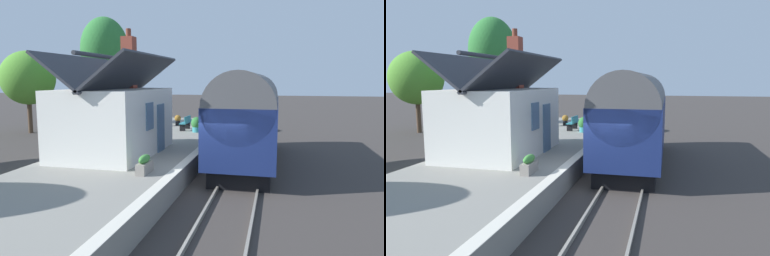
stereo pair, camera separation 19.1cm
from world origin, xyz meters
The scene contains 14 objects.
ground_plane centered at (0.00, 0.00, 0.00)m, with size 160.00×160.00×0.00m, color #383330.
platform centered at (0.00, 3.88, 0.41)m, with size 32.00×5.76×0.83m, color gray.
platform_edge_coping centered at (0.00, 1.18, 0.84)m, with size 32.00×0.36×0.02m, color beige.
rail_near centered at (0.00, -1.62, 0.07)m, with size 52.00×0.08×0.14m, color gray.
rail_far centered at (0.00, -0.18, 0.07)m, with size 52.00×0.08×0.14m, color gray.
train centered at (4.23, -0.90, 2.22)m, with size 10.10×2.73×4.32m.
station_building centered at (1.23, 4.53, 2.35)m, with size 6.12×3.72×5.48m.
bench_by_lamp centered at (9.01, 3.38, 1.30)m, with size 1.41×0.47×0.88m.
planter_bench_right centered at (10.56, 5.15, 1.20)m, with size 0.48×0.48×0.69m.
planter_corner_building centered at (-1.68, 2.12, 1.13)m, with size 0.92×0.32×0.64m.
planter_bench_left centered at (11.10, 4.50, 1.23)m, with size 0.46×0.46×0.72m.
planter_by_door centered at (8.21, 2.52, 1.30)m, with size 0.65×0.65×0.92m.
tree_far_left centered at (10.49, 15.82, 4.10)m, with size 3.69×4.05×6.10m.
tree_behind_building centered at (11.18, 9.88, 6.08)m, with size 3.84×3.27×8.39m.
Camera 2 is at (-12.97, -2.40, 4.00)m, focal length 33.90 mm.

